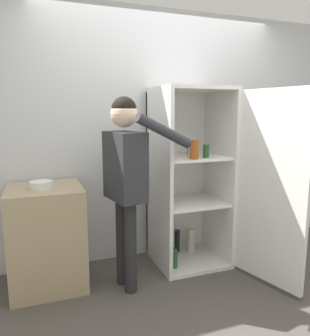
% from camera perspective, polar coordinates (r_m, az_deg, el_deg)
% --- Properties ---
extents(ground_plane, '(12.00, 12.00, 0.00)m').
position_cam_1_polar(ground_plane, '(3.01, 8.00, -20.91)').
color(ground_plane, '#4C4742').
extents(wall_back, '(7.00, 0.06, 2.55)m').
position_cam_1_polar(wall_back, '(3.49, 0.83, 5.60)').
color(wall_back, silver).
rests_on(wall_back, ground_plane).
extents(refrigerator, '(0.91, 1.32, 1.76)m').
position_cam_1_polar(refrigerator, '(3.24, 8.51, -2.08)').
color(refrigerator, white).
rests_on(refrigerator, ground_plane).
extents(person, '(0.69, 0.53, 1.65)m').
position_cam_1_polar(person, '(2.73, -5.09, -0.16)').
color(person, '#262628').
rests_on(person, ground_plane).
extents(counter, '(0.62, 0.62, 0.89)m').
position_cam_1_polar(counter, '(3.08, -18.31, -11.30)').
color(counter, tan).
rests_on(counter, ground_plane).
extents(bowl, '(0.19, 0.19, 0.06)m').
position_cam_1_polar(bowl, '(2.90, -19.23, -2.79)').
color(bowl, white).
rests_on(bowl, counter).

